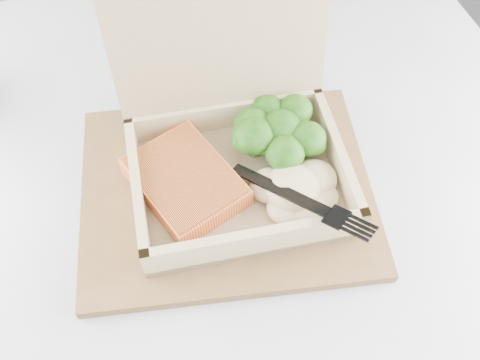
{
  "coord_description": "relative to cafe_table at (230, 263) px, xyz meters",
  "views": [
    {
      "loc": [
        -0.49,
        -0.96,
        1.27
      ],
      "look_at": [
        -0.48,
        -0.64,
        0.79
      ],
      "focal_mm": 40.0,
      "sensor_mm": 36.0,
      "label": 1
    }
  ],
  "objects": [
    {
      "name": "floor",
      "position": [
        0.5,
        0.63,
        -0.56
      ],
      "size": [
        4.0,
        4.0,
        0.0
      ],
      "primitive_type": "plane",
      "color": "gray",
      "rests_on": "ground"
    },
    {
      "name": "salmon_fillet",
      "position": [
        -0.05,
        -0.01,
        0.23
      ],
      "size": [
        0.15,
        0.15,
        0.03
      ],
      "primitive_type": "cube",
      "rotation": [
        0.0,
        0.0,
        0.62
      ],
      "color": "orange",
      "rests_on": "takeout_container"
    },
    {
      "name": "receipt",
      "position": [
        -0.01,
        0.19,
        0.19
      ],
      "size": [
        0.09,
        0.13,
        0.0
      ],
      "primitive_type": "cube",
      "rotation": [
        0.0,
        0.0,
        0.21
      ],
      "color": "white",
      "rests_on": "cafe_table"
    },
    {
      "name": "takeout_container",
      "position": [
        0.01,
        0.03,
        0.26
      ],
      "size": [
        0.27,
        0.25,
        0.22
      ],
      "rotation": [
        0.0,
        0.0,
        0.19
      ],
      "color": "#9E875F",
      "rests_on": "serving_tray"
    },
    {
      "name": "plastic_fork",
      "position": [
        0.04,
        -0.02,
        0.25
      ],
      "size": [
        0.15,
        0.13,
        0.03
      ],
      "rotation": [
        0.0,
        0.0,
        4.02
      ],
      "color": "black",
      "rests_on": "mashed_potatoes"
    },
    {
      "name": "serving_tray",
      "position": [
        -0.0,
        -0.0,
        0.2
      ],
      "size": [
        0.35,
        0.29,
        0.01
      ],
      "primitive_type": "cube",
      "rotation": [
        0.0,
        0.0,
        0.1
      ],
      "color": "brown",
      "rests_on": "cafe_table"
    },
    {
      "name": "cafe_table",
      "position": [
        0.0,
        0.0,
        0.0
      ],
      "size": [
        1.05,
        1.05,
        0.75
      ],
      "rotation": [
        0.0,
        0.0,
        0.27
      ],
      "color": "black",
      "rests_on": "floor"
    },
    {
      "name": "mashed_potatoes",
      "position": [
        0.07,
        -0.02,
        0.23
      ],
      "size": [
        0.1,
        0.09,
        0.03
      ],
      "primitive_type": "ellipsoid",
      "color": "#CBB083",
      "rests_on": "takeout_container"
    },
    {
      "name": "broccoli_pile",
      "position": [
        0.06,
        0.05,
        0.24
      ],
      "size": [
        0.11,
        0.11,
        0.04
      ],
      "primitive_type": null,
      "color": "#35751A",
      "rests_on": "takeout_container"
    }
  ]
}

